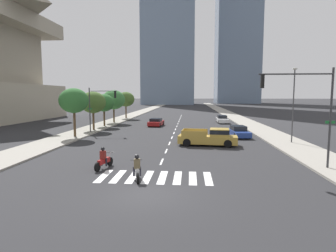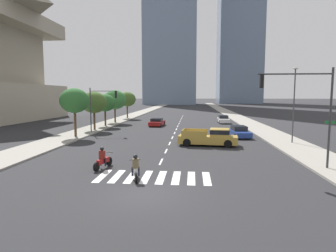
{
  "view_description": "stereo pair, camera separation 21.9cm",
  "coord_description": "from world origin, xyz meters",
  "px_view_note": "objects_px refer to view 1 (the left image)",
  "views": [
    {
      "loc": [
        2.05,
        -13.4,
        4.89
      ],
      "look_at": [
        0.0,
        13.0,
        2.0
      ],
      "focal_mm": 30.26,
      "sensor_mm": 36.0,
      "label": 1
    },
    {
      "loc": [
        2.27,
        -13.38,
        4.89
      ],
      "look_at": [
        0.0,
        13.0,
        2.0
      ],
      "focal_mm": 30.26,
      "sensor_mm": 36.0,
      "label": 2
    }
  ],
  "objects_px": {
    "sedan_red_0": "(156,122)",
    "pickup_truck": "(211,137)",
    "motorcycle_trailing": "(137,170)",
    "sedan_blue_2": "(239,132)",
    "street_tree_third": "(104,103)",
    "street_tree_fifth": "(126,99)",
    "street_tree_nearest": "(74,101)",
    "street_tree_fourth": "(114,100)",
    "traffic_signal_near": "(305,100)",
    "street_tree_second": "(93,102)",
    "street_lamp_east": "(293,99)",
    "motorcycle_lead": "(104,160)",
    "sedan_white_1": "(222,119)",
    "traffic_signal_far": "(100,102)"
  },
  "relations": [
    {
      "from": "sedan_red_0",
      "to": "pickup_truck",
      "type": "bearing_deg",
      "value": -151.11
    },
    {
      "from": "motorcycle_trailing",
      "to": "sedan_blue_2",
      "type": "bearing_deg",
      "value": -40.09
    },
    {
      "from": "street_tree_third",
      "to": "street_tree_fifth",
      "type": "distance_m",
      "value": 15.04
    },
    {
      "from": "street_tree_nearest",
      "to": "street_tree_fourth",
      "type": "height_order",
      "value": "street_tree_fourth"
    },
    {
      "from": "traffic_signal_near",
      "to": "sedan_red_0",
      "type": "bearing_deg",
      "value": -63.46
    },
    {
      "from": "street_tree_second",
      "to": "street_tree_fourth",
      "type": "height_order",
      "value": "street_tree_fourth"
    },
    {
      "from": "street_lamp_east",
      "to": "street_tree_fourth",
      "type": "relative_size",
      "value": 1.32
    },
    {
      "from": "motorcycle_lead",
      "to": "street_tree_fourth",
      "type": "bearing_deg",
      "value": 28.08
    },
    {
      "from": "sedan_red_0",
      "to": "street_lamp_east",
      "type": "xyz_separation_m",
      "value": [
        15.64,
        -15.47,
        3.89
      ]
    },
    {
      "from": "traffic_signal_near",
      "to": "street_tree_fourth",
      "type": "height_order",
      "value": "traffic_signal_near"
    },
    {
      "from": "sedan_red_0",
      "to": "sedan_blue_2",
      "type": "bearing_deg",
      "value": -128.93
    },
    {
      "from": "street_tree_nearest",
      "to": "street_tree_fifth",
      "type": "bearing_deg",
      "value": 90.0
    },
    {
      "from": "street_lamp_east",
      "to": "street_tree_fourth",
      "type": "bearing_deg",
      "value": 140.52
    },
    {
      "from": "street_tree_fourth",
      "to": "street_tree_second",
      "type": "bearing_deg",
      "value": -90.0
    },
    {
      "from": "sedan_white_1",
      "to": "street_tree_fifth",
      "type": "height_order",
      "value": "street_tree_fifth"
    },
    {
      "from": "sedan_red_0",
      "to": "street_tree_third",
      "type": "bearing_deg",
      "value": 107.58
    },
    {
      "from": "motorcycle_trailing",
      "to": "sedan_white_1",
      "type": "height_order",
      "value": "motorcycle_trailing"
    },
    {
      "from": "motorcycle_lead",
      "to": "street_tree_fourth",
      "type": "distance_m",
      "value": 31.53
    },
    {
      "from": "street_tree_fourth",
      "to": "street_tree_fifth",
      "type": "relative_size",
      "value": 1.04
    },
    {
      "from": "sedan_white_1",
      "to": "sedan_blue_2",
      "type": "bearing_deg",
      "value": -0.88
    },
    {
      "from": "pickup_truck",
      "to": "street_tree_fifth",
      "type": "distance_m",
      "value": 34.25
    },
    {
      "from": "sedan_blue_2",
      "to": "street_tree_second",
      "type": "xyz_separation_m",
      "value": [
        -19.03,
        4.29,
        3.3
      ]
    },
    {
      "from": "pickup_truck",
      "to": "traffic_signal_far",
      "type": "bearing_deg",
      "value": 155.51
    },
    {
      "from": "street_tree_second",
      "to": "street_tree_nearest",
      "type": "bearing_deg",
      "value": -90.0
    },
    {
      "from": "motorcycle_trailing",
      "to": "street_tree_third",
      "type": "distance_m",
      "value": 29.04
    },
    {
      "from": "sedan_blue_2",
      "to": "street_tree_third",
      "type": "distance_m",
      "value": 21.38
    },
    {
      "from": "pickup_truck",
      "to": "traffic_signal_near",
      "type": "height_order",
      "value": "traffic_signal_near"
    },
    {
      "from": "sedan_red_0",
      "to": "sedan_blue_2",
      "type": "distance_m",
      "value": 15.6
    },
    {
      "from": "street_tree_fourth",
      "to": "street_tree_fifth",
      "type": "xyz_separation_m",
      "value": [
        -0.0,
        9.43,
        -0.05
      ]
    },
    {
      "from": "street_lamp_east",
      "to": "street_tree_nearest",
      "type": "relative_size",
      "value": 1.34
    },
    {
      "from": "traffic_signal_near",
      "to": "street_tree_second",
      "type": "xyz_separation_m",
      "value": [
        -20.69,
        18.98,
        -0.7
      ]
    },
    {
      "from": "pickup_truck",
      "to": "street_lamp_east",
      "type": "relative_size",
      "value": 0.79
    },
    {
      "from": "street_tree_nearest",
      "to": "street_lamp_east",
      "type": "bearing_deg",
      "value": -5.85
    },
    {
      "from": "pickup_truck",
      "to": "street_lamp_east",
      "type": "distance_m",
      "value": 9.16
    },
    {
      "from": "motorcycle_lead",
      "to": "pickup_truck",
      "type": "xyz_separation_m",
      "value": [
        7.73,
        9.37,
        0.23
      ]
    },
    {
      "from": "sedan_red_0",
      "to": "street_lamp_east",
      "type": "relative_size",
      "value": 0.6
    },
    {
      "from": "motorcycle_lead",
      "to": "street_tree_fourth",
      "type": "xyz_separation_m",
      "value": [
        -7.56,
        30.41,
        3.51
      ]
    },
    {
      "from": "sedan_red_0",
      "to": "street_tree_fourth",
      "type": "bearing_deg",
      "value": 69.09
    },
    {
      "from": "street_lamp_east",
      "to": "street_tree_fourth",
      "type": "xyz_separation_m",
      "value": [
        -23.54,
        19.39,
        -0.37
      ]
    },
    {
      "from": "sedan_red_0",
      "to": "street_tree_fourth",
      "type": "xyz_separation_m",
      "value": [
        -7.89,
        3.92,
        3.52
      ]
    },
    {
      "from": "motorcycle_trailing",
      "to": "sedan_red_0",
      "type": "relative_size",
      "value": 0.5
    },
    {
      "from": "traffic_signal_near",
      "to": "sedan_white_1",
      "type": "bearing_deg",
      "value": -86.9
    },
    {
      "from": "traffic_signal_far",
      "to": "street_tree_fourth",
      "type": "xyz_separation_m",
      "value": [
        -1.74,
        12.99,
        0.08
      ]
    },
    {
      "from": "motorcycle_lead",
      "to": "sedan_white_1",
      "type": "relative_size",
      "value": 0.45
    },
    {
      "from": "traffic_signal_far",
      "to": "traffic_signal_near",
      "type": "bearing_deg",
      "value": -41.13
    },
    {
      "from": "traffic_signal_far",
      "to": "street_lamp_east",
      "type": "distance_m",
      "value": 22.72
    },
    {
      "from": "traffic_signal_near",
      "to": "street_tree_third",
      "type": "bearing_deg",
      "value": -49.15
    },
    {
      "from": "street_lamp_east",
      "to": "street_tree_fourth",
      "type": "height_order",
      "value": "street_lamp_east"
    },
    {
      "from": "sedan_white_1",
      "to": "traffic_signal_far",
      "type": "bearing_deg",
      "value": -50.02
    },
    {
      "from": "sedan_blue_2",
      "to": "street_tree_third",
      "type": "height_order",
      "value": "street_tree_third"
    }
  ]
}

